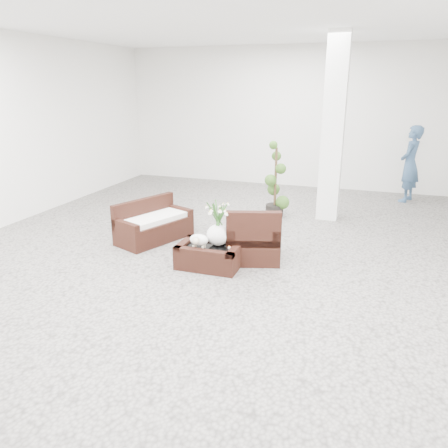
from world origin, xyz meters
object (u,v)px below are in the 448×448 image
(armchair, at_px, (253,233))
(loveseat, at_px, (154,221))
(coffee_table, at_px, (209,256))
(topiary, at_px, (275,180))

(armchair, distance_m, loveseat, 1.84)
(coffee_table, xyz_separation_m, topiary, (0.34, 2.85, 0.59))
(coffee_table, distance_m, armchair, 0.77)
(coffee_table, bearing_deg, topiary, 83.26)
(loveseat, bearing_deg, topiary, -16.10)
(armchair, relative_size, loveseat, 0.65)
(loveseat, distance_m, topiary, 2.67)
(topiary, bearing_deg, loveseat, -128.22)
(armchair, xyz_separation_m, loveseat, (-1.82, 0.27, -0.08))
(coffee_table, height_order, topiary, topiary)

